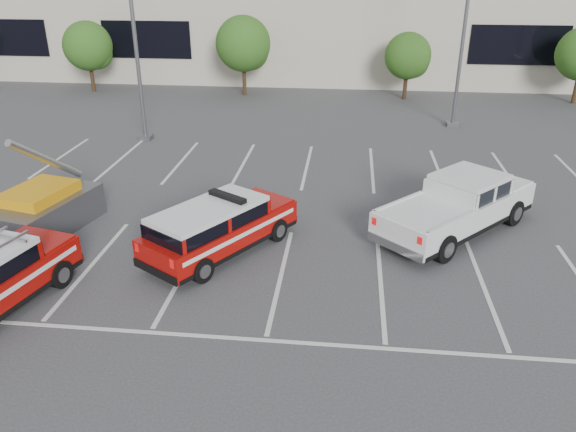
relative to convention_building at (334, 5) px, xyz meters
name	(u,v)px	position (x,y,z in m)	size (l,w,h in m)	color
ground	(281,276)	(-0.18, -31.86, -4.72)	(120.00, 120.00, 0.00)	#39393C
stall_markings	(297,210)	(-0.18, -27.36, -4.71)	(23.00, 15.00, 0.01)	silver
convention_building	(334,5)	(0.00, 0.00, 0.00)	(60.00, 16.99, 13.20)	#B8AD9C
tree_left	(90,48)	(-15.09, -9.82, -1.95)	(3.07, 3.07, 4.42)	#3F2B19
tree_mid_left	(245,46)	(-5.09, -9.82, -1.68)	(3.37, 3.37, 4.85)	#3F2B19
tree_mid_right	(409,57)	(4.91, -9.82, -2.22)	(2.77, 2.77, 3.99)	#3F2B19
light_pole_left	(134,26)	(-8.18, -19.86, 0.47)	(0.90, 0.60, 10.24)	#59595E
light_pole_mid	(465,21)	(6.82, -15.86, 0.47)	(0.90, 0.60, 10.24)	#59595E
fire_chief_suv	(219,231)	(-2.13, -30.68, -4.02)	(4.13, 5.07, 1.72)	#960B07
white_pickup	(457,210)	(4.98, -28.47, -4.00)	(5.49, 5.68, 1.80)	silver
utility_rig	(38,211)	(-8.19, -29.78, -4.08)	(3.83, 3.93, 3.18)	#59595E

